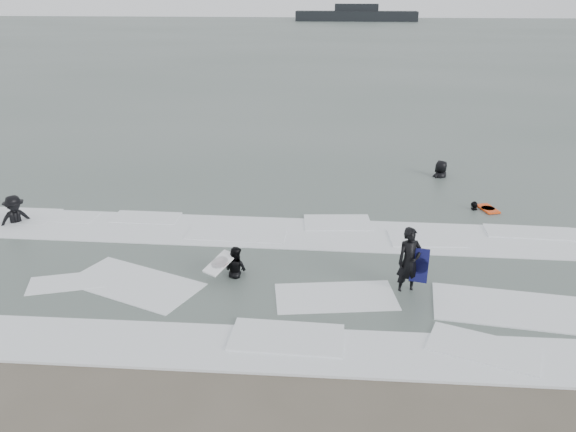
# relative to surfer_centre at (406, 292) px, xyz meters

# --- Properties ---
(ground) EXTENTS (320.00, 320.00, 0.00)m
(ground) POSITION_rel_surfer_centre_xyz_m (-3.52, -2.42, 0.00)
(ground) COLOR brown
(ground) RESTS_ON ground
(sea) EXTENTS (320.00, 320.00, 0.00)m
(sea) POSITION_rel_surfer_centre_xyz_m (-3.52, 77.58, 0.06)
(sea) COLOR #47544C
(sea) RESTS_ON ground
(surfer_centre) EXTENTS (0.83, 0.69, 1.94)m
(surfer_centre) POSITION_rel_surfer_centre_xyz_m (0.00, 0.00, 0.00)
(surfer_centre) COLOR black
(surfer_centre) RESTS_ON ground
(surfer_wading) EXTENTS (0.91, 0.86, 1.50)m
(surfer_wading) POSITION_rel_surfer_centre_xyz_m (-4.85, 0.48, 0.00)
(surfer_wading) COLOR black
(surfer_wading) RESTS_ON ground
(surfer_breaker) EXTENTS (1.39, 1.41, 1.95)m
(surfer_breaker) POSITION_rel_surfer_centre_xyz_m (-13.28, 3.57, 0.00)
(surfer_breaker) COLOR black
(surfer_breaker) RESTS_ON ground
(surfer_right_near) EXTENTS (0.92, 0.87, 1.53)m
(surfer_right_near) POSITION_rel_surfer_centre_xyz_m (3.17, 6.44, 0.00)
(surfer_right_near) COLOR black
(surfer_right_near) RESTS_ON ground
(surfer_right_far) EXTENTS (1.11, 1.11, 1.95)m
(surfer_right_far) POSITION_rel_surfer_centre_xyz_m (2.53, 10.35, 0.00)
(surfer_right_far) COLOR black
(surfer_right_far) RESTS_ON ground
(surf_foam) EXTENTS (30.03, 9.06, 0.09)m
(surf_foam) POSITION_rel_surfer_centre_xyz_m (-3.52, 1.28, 0.04)
(surf_foam) COLOR white
(surf_foam) RESTS_ON ground
(bodyboards) EXTENTS (9.77, 7.27, 1.25)m
(bodyboards) POSITION_rel_surfer_centre_xyz_m (-0.44, 2.24, 0.50)
(bodyboards) COLOR #0E0F45
(bodyboards) RESTS_ON ground
(vessel_horizon) EXTENTS (30.69, 5.48, 4.17)m
(vessel_horizon) POSITION_rel_surfer_centre_xyz_m (1.39, 138.82, 1.55)
(vessel_horizon) COLOR black
(vessel_horizon) RESTS_ON ground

